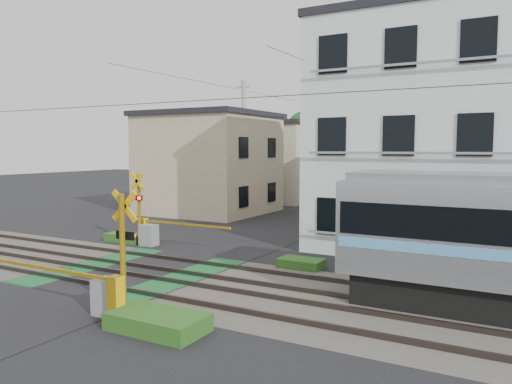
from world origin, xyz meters
The scene contains 11 objects.
ground centered at (0.00, 0.00, 0.00)m, with size 120.00×120.00×0.00m, color black.
track_bed centered at (0.00, 0.00, 0.04)m, with size 120.00×120.00×0.14m.
crossing_signal_near centered at (2.59, -3.65, 0.71)m, with size 4.74×0.65×3.09m.
crossing_signal_far centered at (-2.59, 3.65, 0.71)m, with size 4.74×0.65×3.09m.
apartment_block centered at (8.50, 9.49, 4.66)m, with size 10.20×8.36×9.30m.
houses_row centered at (0.25, 25.92, 3.24)m, with size 22.07×31.35×6.80m.
tree_hill centered at (0.03, 48.41, 5.75)m, with size 40.00×12.66×10.97m.
catenary centered at (6.00, 0.03, 3.70)m, with size 60.00×5.04×7.00m.
utility_poles centered at (-1.05, 23.01, 4.08)m, with size 7.90×42.00×8.00m.
pedestrian centered at (1.36, 35.32, 0.75)m, with size 0.54×0.36×1.49m, color #25232C.
weed_patches centered at (1.76, -0.09, 0.18)m, with size 10.25×8.80×0.40m.
Camera 1 is at (11.35, -12.20, 4.05)m, focal length 35.00 mm.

